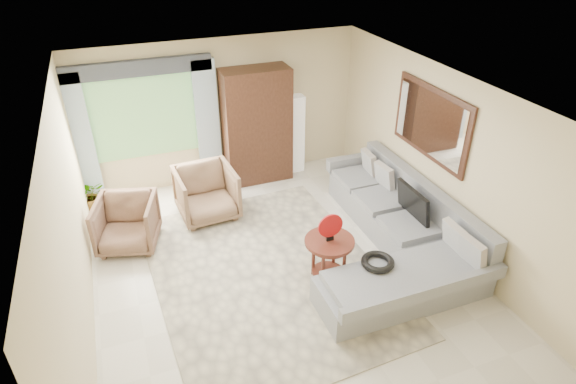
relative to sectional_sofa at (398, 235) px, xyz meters
name	(u,v)px	position (x,y,z in m)	size (l,w,h in m)	color
ground	(280,270)	(-1.78, 0.18, -0.28)	(6.00, 6.00, 0.00)	silver
area_rug	(267,272)	(-1.98, 0.20, -0.27)	(3.00, 4.00, 0.02)	beige
sectional_sofa	(398,235)	(0.00, 0.00, 0.00)	(2.30, 3.46, 0.90)	gray
tv_screen	(413,203)	(0.27, 0.11, 0.44)	(0.06, 0.74, 0.48)	black
garden_hose	(378,262)	(-0.78, -0.72, 0.26)	(0.43, 0.43, 0.09)	black
coffee_table	(329,259)	(-1.23, -0.23, 0.07)	(0.67, 0.67, 0.67)	#4D2214
red_disc	(330,226)	(-1.23, -0.23, 0.61)	(0.34, 0.34, 0.03)	#A41011
armchair_left	(127,224)	(-3.71, 1.55, 0.11)	(0.84, 0.87, 0.79)	brown
armchair_right	(207,193)	(-2.42, 1.94, 0.14)	(0.91, 0.94, 0.85)	brown
potted_plant	(90,195)	(-4.22, 2.88, -0.03)	(0.46, 0.40, 0.51)	#999999
armoire	(257,126)	(-1.23, 2.90, 0.77)	(1.20, 0.55, 2.10)	#321B10
floor_lamp	(297,134)	(-0.43, 2.96, 0.47)	(0.24, 0.24, 1.50)	silver
window	(144,117)	(-3.13, 3.15, 1.12)	(1.80, 0.04, 1.40)	#669E59
curtain_left	(81,142)	(-4.18, 3.06, 0.87)	(0.40, 0.08, 2.30)	#9EB7CC
curtain_right	(208,124)	(-2.08, 3.06, 0.87)	(0.40, 0.08, 2.30)	#9EB7CC
valance	(136,68)	(-3.13, 3.08, 1.97)	(2.40, 0.12, 0.26)	#1E232D
wall_mirror	(430,123)	(0.68, 0.53, 1.47)	(0.05, 1.70, 1.05)	black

